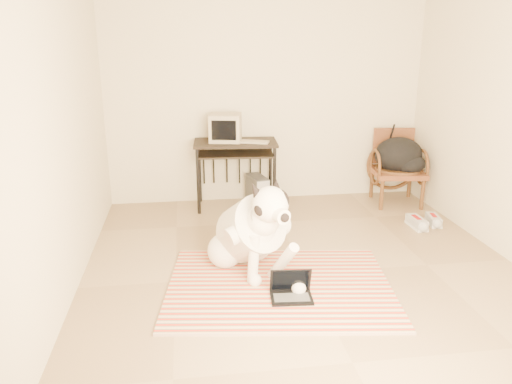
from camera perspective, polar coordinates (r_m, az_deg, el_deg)
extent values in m
plane|color=#957C5B|center=(4.62, 5.68, -9.20)|extent=(4.50, 4.50, 0.00)
plane|color=beige|center=(6.37, 1.20, 11.01)|extent=(4.50, 0.00, 4.50)
plane|color=beige|center=(2.15, 21.00, -3.16)|extent=(4.50, 0.00, 4.50)
plane|color=beige|center=(4.18, -21.61, 6.38)|extent=(0.00, 4.50, 4.50)
cube|color=red|center=(3.85, 3.18, -14.79)|extent=(1.92, 0.54, 0.02)
cube|color=#367A44|center=(4.10, 2.92, -12.62)|extent=(1.92, 0.54, 0.02)
cube|color=#764887|center=(4.35, 2.70, -10.71)|extent=(1.92, 0.54, 0.02)
cube|color=#DFC34E|center=(4.61, 2.50, -9.01)|extent=(1.92, 0.54, 0.02)
cube|color=#C7A795|center=(4.87, 2.32, -7.49)|extent=(1.92, 0.54, 0.02)
sphere|color=white|center=(4.65, -3.53, -6.69)|extent=(0.33, 0.33, 0.33)
sphere|color=white|center=(4.78, -0.13, -5.93)|extent=(0.33, 0.33, 0.33)
ellipsoid|color=white|center=(4.69, -1.73, -6.07)|extent=(0.41, 0.37, 0.33)
ellipsoid|color=white|center=(4.44, -0.55, -4.31)|extent=(0.66, 0.85, 0.71)
cylinder|color=silver|center=(4.46, -0.63, -4.25)|extent=(0.69, 0.77, 0.65)
sphere|color=white|center=(4.22, 0.86, -3.23)|extent=(0.28, 0.28, 0.28)
sphere|color=white|center=(4.08, 1.63, -1.43)|extent=(0.30, 0.30, 0.30)
ellipsoid|color=black|center=(4.09, 2.18, -1.07)|extent=(0.23, 0.26, 0.22)
cylinder|color=white|center=(3.99, 2.62, -2.59)|extent=(0.18, 0.19, 0.13)
sphere|color=black|center=(3.92, 3.29, -2.96)|extent=(0.07, 0.07, 0.07)
cone|color=black|center=(4.04, -0.03, 0.19)|extent=(0.17, 0.17, 0.19)
cone|color=black|center=(4.14, 2.33, 0.60)|extent=(0.15, 0.19, 0.19)
torus|color=silver|center=(4.18, 1.00, -2.64)|extent=(0.30, 0.23, 0.24)
cylinder|color=white|center=(4.29, -0.29, -7.65)|extent=(0.13, 0.16, 0.45)
cylinder|color=white|center=(4.30, 3.06, -8.01)|extent=(0.23, 0.41, 0.46)
sphere|color=white|center=(4.35, -0.11, -10.06)|extent=(0.12, 0.12, 0.12)
sphere|color=white|center=(4.23, 4.91, -10.91)|extent=(0.12, 0.12, 0.12)
cone|color=black|center=(4.97, -3.52, -6.39)|extent=(0.35, 0.40, 0.12)
cube|color=black|center=(4.15, 4.07, -11.97)|extent=(0.36, 0.27, 0.02)
cube|color=#47474A|center=(4.13, 4.09, -11.91)|extent=(0.30, 0.16, 0.00)
cube|color=black|center=(4.16, 3.96, -10.00)|extent=(0.34, 0.11, 0.22)
cube|color=black|center=(4.15, 3.98, -10.02)|extent=(0.30, 0.09, 0.19)
cube|color=black|center=(6.10, -2.37, 5.65)|extent=(1.04, 0.62, 0.03)
cube|color=black|center=(6.07, -2.30, 4.36)|extent=(0.92, 0.50, 0.02)
cylinder|color=black|center=(5.98, -6.62, 1.17)|extent=(0.04, 0.04, 0.80)
cylinder|color=black|center=(6.43, -6.47, 2.34)|extent=(0.04, 0.04, 0.80)
cylinder|color=black|center=(6.01, 2.11, 1.36)|extent=(0.04, 0.04, 0.80)
cylinder|color=black|center=(6.45, 1.66, 2.51)|extent=(0.04, 0.04, 0.80)
cube|color=tan|center=(6.09, -3.51, 7.35)|extent=(0.43, 0.41, 0.33)
cube|color=black|center=(5.92, -3.69, 7.05)|extent=(0.29, 0.07, 0.23)
cube|color=tan|center=(6.01, -0.29, 5.76)|extent=(0.39, 0.25, 0.02)
cube|color=#47474A|center=(6.28, 0.15, 0.11)|extent=(0.26, 0.43, 0.38)
cube|color=silver|center=(6.10, 0.84, -0.42)|extent=(0.16, 0.05, 0.37)
cube|color=brown|center=(6.56, 15.87, 2.18)|extent=(0.68, 0.66, 0.06)
cylinder|color=#3D2210|center=(6.55, 15.90, 2.53)|extent=(0.57, 0.57, 0.04)
cube|color=brown|center=(6.75, 15.41, 5.12)|extent=(0.53, 0.11, 0.46)
cylinder|color=#3D2210|center=(6.32, 14.16, -0.36)|extent=(0.05, 0.05, 0.38)
cylinder|color=#3D2210|center=(6.79, 13.07, 0.95)|extent=(0.05, 0.05, 0.38)
cylinder|color=#3D2210|center=(6.47, 18.48, -0.32)|extent=(0.05, 0.05, 0.38)
cylinder|color=#3D2210|center=(6.93, 17.13, 0.96)|extent=(0.05, 0.05, 0.38)
ellipsoid|color=black|center=(6.48, 15.98, 4.12)|extent=(0.60, 0.49, 0.44)
ellipsoid|color=black|center=(6.44, 17.21, 3.10)|extent=(0.37, 0.30, 0.25)
cube|color=silver|center=(5.91, 17.86, -3.70)|extent=(0.14, 0.33, 0.03)
cube|color=gray|center=(5.90, 17.90, -3.30)|extent=(0.14, 0.32, 0.10)
cube|color=maroon|center=(5.88, 17.93, -2.90)|extent=(0.06, 0.17, 0.02)
cube|color=silver|center=(6.07, 19.59, -3.34)|extent=(0.17, 0.31, 0.03)
cube|color=gray|center=(6.06, 19.63, -2.99)|extent=(0.16, 0.30, 0.09)
cube|color=maroon|center=(6.05, 19.67, -2.64)|extent=(0.07, 0.15, 0.02)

